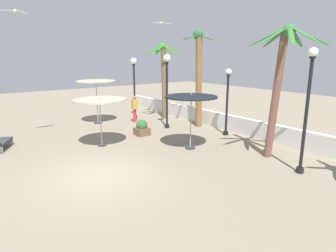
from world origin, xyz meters
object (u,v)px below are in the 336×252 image
Objects in this scene: patio_umbrella_2 at (191,100)px; seagull_1 at (14,11)px; palm_tree_0 at (199,70)px; planter at (142,128)px; palm_tree_1 at (280,77)px; seagull_0 at (161,23)px; patio_umbrella_0 at (96,84)px; lamp_post_0 at (307,104)px; lamp_post_3 at (227,98)px; palm_tree_2 at (163,71)px; lamp_post_2 at (167,79)px; patio_umbrella_1 at (100,102)px; guest_0 at (135,106)px; lamp_post_1 at (134,78)px.

seagull_1 is (-5.25, -5.82, 3.82)m from patio_umbrella_2.
planter is (-0.25, -3.80, -3.00)m from palm_tree_0.
palm_tree_1 is at bearing 31.89° from patio_umbrella_2.
palm_tree_1 is at bearing 0.50° from seagull_0.
patio_umbrella_2 is 0.48× the size of palm_tree_1.
lamp_post_0 is (12.04, 2.68, 0.09)m from patio_umbrella_0.
palm_tree_1 reaches higher than lamp_post_0.
patio_umbrella_0 is 6.35m from palm_tree_0.
palm_tree_0 reaches higher than patio_umbrella_0.
palm_tree_1 is at bearing 42.88° from seagull_1.
lamp_post_3 reaches higher than planter.
patio_umbrella_2 is 0.51× the size of palm_tree_2.
lamp_post_2 reaches higher than lamp_post_3.
seagull_1 reaches higher than patio_umbrella_2.
lamp_post_2 is at bearing 37.82° from patio_umbrella_0.
patio_umbrella_2 is 6.48m from seagull_0.
lamp_post_3 is (3.18, 1.62, -0.89)m from lamp_post_2.
lamp_post_2 reaches higher than patio_umbrella_1.
patio_umbrella_1 is 0.57× the size of lamp_post_2.
planter is (-7.93, -1.93, -2.19)m from lamp_post_0.
palm_tree_2 reaches higher than patio_umbrella_1.
seagull_1 reaches higher than palm_tree_0.
palm_tree_1 is at bearing -12.07° from palm_tree_0.
lamp_post_2 is 3.34m from seagull_0.
lamp_post_3 is 2.06× the size of guest_0.
lamp_post_0 reaches higher than lamp_post_2.
seagull_1 is at bearing -80.94° from guest_0.
lamp_post_0 is at bearing 0.25° from lamp_post_1.
lamp_post_1 reaches higher than lamp_post_3.
seagull_0 reaches higher than patio_umbrella_1.
planter is at bearing -93.70° from palm_tree_0.
palm_tree_2 is at bearing 129.52° from planter.
palm_tree_0 is 1.60× the size of lamp_post_3.
lamp_post_2 is 5.02× the size of planter.
palm_tree_0 is 1.27× the size of lamp_post_0.
patio_umbrella_0 reaches higher than patio_umbrella_1.
seagull_0 is (-2.10, 4.96, 3.92)m from patio_umbrella_1.
patio_umbrella_0 is at bearing -162.97° from palm_tree_1.
guest_0 is 5.29m from seagull_0.
palm_tree_2 is 3.32m from seagull_0.
seagull_0 is at bearing 177.14° from lamp_post_0.
seagull_1 is at bearing -103.39° from palm_tree_0.
lamp_post_3 is at bearing -3.04° from palm_tree_0.
lamp_post_2 reaches higher than planter.
palm_tree_2 is at bearing 148.55° from lamp_post_2.
patio_umbrella_0 is at bearing 158.60° from patio_umbrella_1.
seagull_0 reaches higher than lamp_post_2.
lamp_post_2 is at bearing -176.47° from palm_tree_1.
palm_tree_2 is at bearing -174.98° from palm_tree_0.
lamp_post_3 is 4.17× the size of planter.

